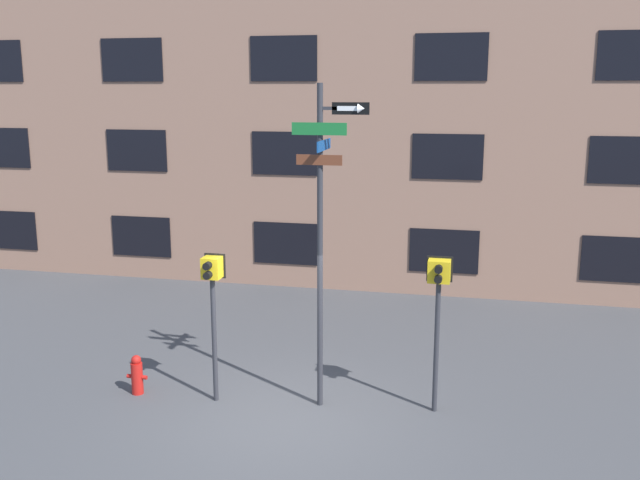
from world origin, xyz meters
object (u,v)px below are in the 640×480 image
pedestrian_signal_left (213,290)px  pedestrian_signal_right (438,292)px  street_sign_pole (323,223)px  fire_hydrant (137,375)px

pedestrian_signal_left → pedestrian_signal_right: size_ratio=0.98×
street_sign_pole → pedestrian_signal_right: 2.07m
street_sign_pole → fire_hydrant: (-3.14, -0.25, -2.68)m
fire_hydrant → street_sign_pole: bearing=4.5°
pedestrian_signal_left → pedestrian_signal_right: (3.53, 0.39, 0.07)m
pedestrian_signal_right → fire_hydrant: pedestrian_signal_right is taller
pedestrian_signal_left → fire_hydrant: 2.09m
street_sign_pole → fire_hydrant: 4.14m
pedestrian_signal_left → fire_hydrant: bearing=-178.4°
street_sign_pole → pedestrian_signal_left: street_sign_pole is taller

